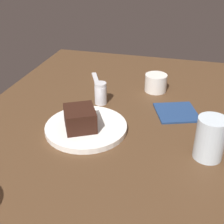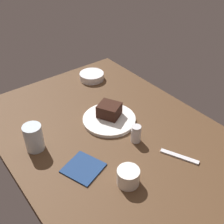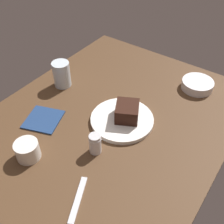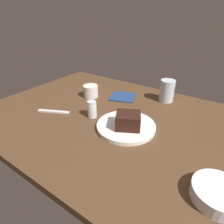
{
  "view_description": "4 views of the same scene",
  "coord_description": "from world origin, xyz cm",
  "px_view_note": "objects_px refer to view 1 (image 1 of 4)",
  "views": [
    {
      "loc": [
        -77.46,
        -21.41,
        50.22
      ],
      "look_at": [
        -5.88,
        -2.48,
        8.41
      ],
      "focal_mm": 48.0,
      "sensor_mm": 36.0,
      "label": 1
    },
    {
      "loc": [
        69.94,
        -54.54,
        81.42
      ],
      "look_at": [
        -8.68,
        6.04,
        7.25
      ],
      "focal_mm": 44.94,
      "sensor_mm": 36.0,
      "label": 2
    },
    {
      "loc": [
        53.43,
        44.18,
        75.73
      ],
      "look_at": [
        -5.76,
        1.99,
        8.62
      ],
      "focal_mm": 44.09,
      "sensor_mm": 36.0,
      "label": 3
    },
    {
      "loc": [
        -39.98,
        60.01,
        45.43
      ],
      "look_at": [
        -0.02,
        1.78,
        6.33
      ],
      "focal_mm": 30.19,
      "sensor_mm": 36.0,
      "label": 4
    }
  ],
  "objects_px": {
    "chocolate_cake_slice": "(80,118)",
    "dessert_plate": "(86,127)",
    "salt_shaker": "(101,93)",
    "water_glass": "(210,138)",
    "folded_napkin": "(176,112)",
    "coffee_cup": "(156,83)",
    "dessert_spoon": "(96,80)"
  },
  "relations": [
    {
      "from": "dessert_plate",
      "to": "chocolate_cake_slice",
      "type": "relative_size",
      "value": 2.55
    },
    {
      "from": "chocolate_cake_slice",
      "to": "coffee_cup",
      "type": "relative_size",
      "value": 1.17
    },
    {
      "from": "dessert_plate",
      "to": "folded_napkin",
      "type": "bearing_deg",
      "value": -55.87
    },
    {
      "from": "salt_shaker",
      "to": "dessert_spoon",
      "type": "bearing_deg",
      "value": 22.31
    },
    {
      "from": "dessert_spoon",
      "to": "water_glass",
      "type": "bearing_deg",
      "value": -157.71
    },
    {
      "from": "water_glass",
      "to": "folded_napkin",
      "type": "bearing_deg",
      "value": 23.8
    },
    {
      "from": "salt_shaker",
      "to": "dessert_plate",
      "type": "bearing_deg",
      "value": -177.69
    },
    {
      "from": "coffee_cup",
      "to": "folded_napkin",
      "type": "relative_size",
      "value": 0.62
    },
    {
      "from": "folded_napkin",
      "to": "salt_shaker",
      "type": "bearing_deg",
      "value": 89.16
    },
    {
      "from": "dessert_plate",
      "to": "coffee_cup",
      "type": "bearing_deg",
      "value": -26.53
    },
    {
      "from": "chocolate_cake_slice",
      "to": "coffee_cup",
      "type": "height_order",
      "value": "chocolate_cake_slice"
    },
    {
      "from": "chocolate_cake_slice",
      "to": "dessert_spoon",
      "type": "relative_size",
      "value": 0.62
    },
    {
      "from": "dessert_plate",
      "to": "chocolate_cake_slice",
      "type": "bearing_deg",
      "value": 141.55
    },
    {
      "from": "chocolate_cake_slice",
      "to": "dessert_spoon",
      "type": "height_order",
      "value": "chocolate_cake_slice"
    },
    {
      "from": "water_glass",
      "to": "salt_shaker",
      "type": "bearing_deg",
      "value": 58.56
    },
    {
      "from": "chocolate_cake_slice",
      "to": "dessert_plate",
      "type": "bearing_deg",
      "value": -38.45
    },
    {
      "from": "dessert_plate",
      "to": "dessert_spoon",
      "type": "xyz_separation_m",
      "value": [
        0.34,
        0.08,
        -0.0
      ]
    },
    {
      "from": "chocolate_cake_slice",
      "to": "folded_napkin",
      "type": "distance_m",
      "value": 0.32
    },
    {
      "from": "coffee_cup",
      "to": "dessert_spoon",
      "type": "xyz_separation_m",
      "value": [
        0.03,
        0.24,
        -0.03
      ]
    },
    {
      "from": "coffee_cup",
      "to": "dessert_plate",
      "type": "bearing_deg",
      "value": 153.47
    },
    {
      "from": "dessert_plate",
      "to": "chocolate_cake_slice",
      "type": "height_order",
      "value": "chocolate_cake_slice"
    },
    {
      "from": "dessert_plate",
      "to": "folded_napkin",
      "type": "relative_size",
      "value": 1.85
    },
    {
      "from": "chocolate_cake_slice",
      "to": "folded_napkin",
      "type": "height_order",
      "value": "chocolate_cake_slice"
    },
    {
      "from": "dessert_spoon",
      "to": "folded_napkin",
      "type": "bearing_deg",
      "value": -143.64
    },
    {
      "from": "water_glass",
      "to": "folded_napkin",
      "type": "xyz_separation_m",
      "value": [
        0.21,
        0.09,
        -0.05
      ]
    },
    {
      "from": "coffee_cup",
      "to": "water_glass",
      "type": "bearing_deg",
      "value": -153.35
    },
    {
      "from": "coffee_cup",
      "to": "dessert_spoon",
      "type": "bearing_deg",
      "value": 83.42
    },
    {
      "from": "chocolate_cake_slice",
      "to": "dessert_spoon",
      "type": "bearing_deg",
      "value": 10.49
    },
    {
      "from": "chocolate_cake_slice",
      "to": "folded_napkin",
      "type": "bearing_deg",
      "value": -54.85
    },
    {
      "from": "water_glass",
      "to": "dessert_spoon",
      "type": "xyz_separation_m",
      "value": [
        0.38,
        0.41,
        -0.05
      ]
    },
    {
      "from": "dessert_plate",
      "to": "dessert_spoon",
      "type": "distance_m",
      "value": 0.35
    },
    {
      "from": "salt_shaker",
      "to": "water_glass",
      "type": "distance_m",
      "value": 0.4
    }
  ]
}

